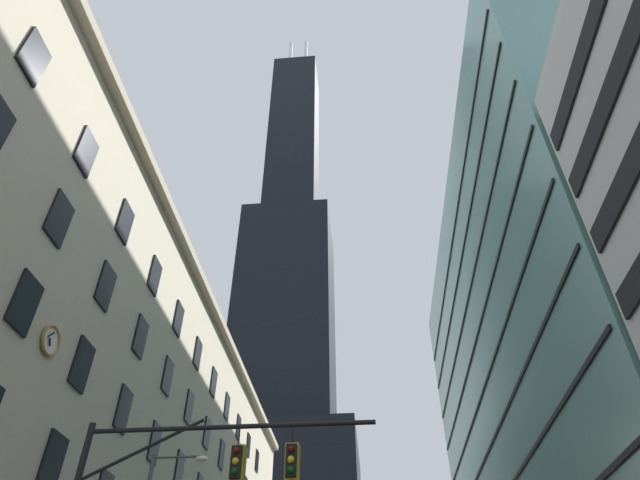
% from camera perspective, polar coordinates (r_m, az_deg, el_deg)
% --- Properties ---
extents(station_building, '(14.70, 64.68, 26.46)m').
position_cam_1_polar(station_building, '(45.63, -22.08, -21.74)').
color(station_building, '#BCAF93').
rests_on(station_building, ground).
extents(dark_skyscraper, '(29.39, 29.39, 178.05)m').
position_cam_1_polar(dark_skyscraper, '(117.07, -3.81, -13.19)').
color(dark_skyscraper, black).
rests_on(dark_skyscraper, ground).
extents(glass_office_midrise, '(15.17, 50.89, 41.83)m').
position_cam_1_polar(glass_office_midrise, '(51.17, 24.79, -13.33)').
color(glass_office_midrise, slate).
rests_on(glass_office_midrise, ground).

